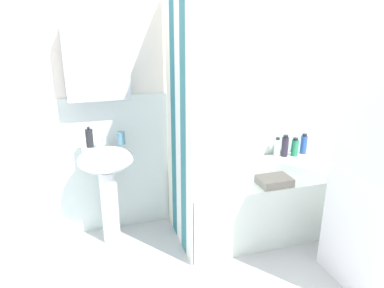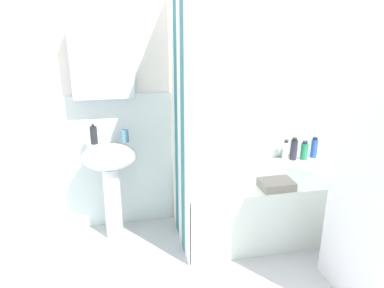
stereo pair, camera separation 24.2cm
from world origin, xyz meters
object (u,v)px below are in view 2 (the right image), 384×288
at_px(soap_dispenser, 94,135).
at_px(conditioner_bottle, 304,151).
at_px(toothbrush_cup, 125,136).
at_px(lotion_bottle, 314,148).
at_px(body_wash_bottle, 286,151).
at_px(towel_folded, 276,184).
at_px(sink, 110,171).
at_px(shampoo_bottle, 294,149).
at_px(bathtub, 263,203).

height_order(soap_dispenser, conditioner_bottle, soap_dispenser).
height_order(toothbrush_cup, lotion_bottle, toothbrush_cup).
distance_m(toothbrush_cup, conditioner_bottle, 1.66).
height_order(soap_dispenser, body_wash_bottle, soap_dispenser).
bearing_deg(conditioner_bottle, body_wash_bottle, 171.42).
distance_m(toothbrush_cup, towel_folded, 1.27).
xyz_separation_m(soap_dispenser, toothbrush_cup, (0.24, -0.01, -0.02)).
relative_size(toothbrush_cup, conditioner_bottle, 0.57).
bearing_deg(soap_dispenser, sink, -29.94).
height_order(lotion_bottle, shampoo_bottle, shampoo_bottle).
distance_m(soap_dispenser, lotion_bottle, 2.02).
bearing_deg(shampoo_bottle, body_wash_bottle, 170.08).
xyz_separation_m(sink, soap_dispenser, (-0.11, 0.06, 0.30)).
height_order(shampoo_bottle, body_wash_bottle, shampoo_bottle).
height_order(soap_dispenser, lotion_bottle, soap_dispenser).
relative_size(toothbrush_cup, body_wash_bottle, 0.53).
relative_size(bathtub, lotion_bottle, 7.13).
height_order(lotion_bottle, body_wash_bottle, lotion_bottle).
xyz_separation_m(toothbrush_cup, conditioner_bottle, (1.64, 0.04, -0.27)).
xyz_separation_m(toothbrush_cup, body_wash_bottle, (1.46, 0.07, -0.26)).
bearing_deg(soap_dispenser, conditioner_bottle, 1.04).
relative_size(toothbrush_cup, lotion_bottle, 0.51).
bearing_deg(soap_dispenser, lotion_bottle, 1.82).
distance_m(shampoo_bottle, body_wash_bottle, 0.08).
height_order(sink, towel_folded, sink).
bearing_deg(conditioner_bottle, sink, -176.88).
xyz_separation_m(sink, towel_folded, (1.26, -0.42, -0.04)).
bearing_deg(bathtub, conditioner_bottle, 28.20).
relative_size(bathtub, conditioner_bottle, 7.96).
height_order(sink, body_wash_bottle, sink).
bearing_deg(lotion_bottle, body_wash_bottle, -179.46).
height_order(body_wash_bottle, towel_folded, body_wash_bottle).
xyz_separation_m(bathtub, body_wash_bottle, (0.32, 0.29, 0.36)).
height_order(toothbrush_cup, body_wash_bottle, toothbrush_cup).
xyz_separation_m(lotion_bottle, body_wash_bottle, (-0.29, -0.00, -0.00)).
relative_size(sink, towel_folded, 3.26).
bearing_deg(conditioner_bottle, bathtub, -151.80).
height_order(toothbrush_cup, shampoo_bottle, toothbrush_cup).
distance_m(lotion_bottle, shampoo_bottle, 0.22).
bearing_deg(body_wash_bottle, conditioner_bottle, -8.58).
xyz_separation_m(bathtub, conditioner_bottle, (0.49, 0.27, 0.35)).
bearing_deg(soap_dispenser, toothbrush_cup, -1.22).
relative_size(lotion_bottle, body_wash_bottle, 1.04).
bearing_deg(shampoo_bottle, lotion_bottle, 4.18).
distance_m(body_wash_bottle, towel_folded, 0.64).
bearing_deg(lotion_bottle, toothbrush_cup, -177.76).
relative_size(shampoo_bottle, towel_folded, 0.83).
relative_size(lotion_bottle, conditioner_bottle, 1.12).
distance_m(lotion_bottle, conditioner_bottle, 0.12).
bearing_deg(shampoo_bottle, soap_dispenser, -178.47).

